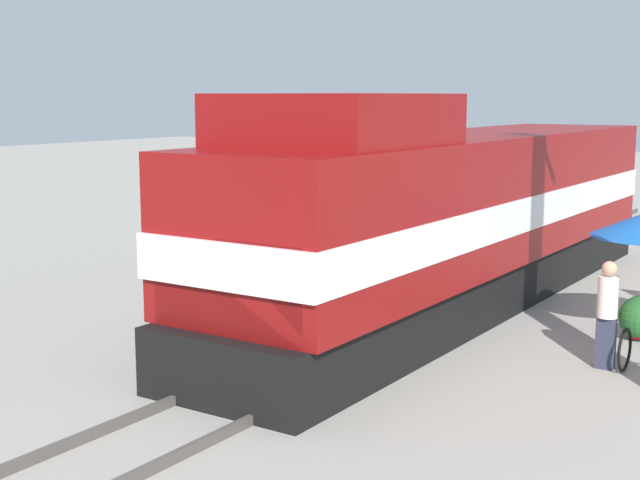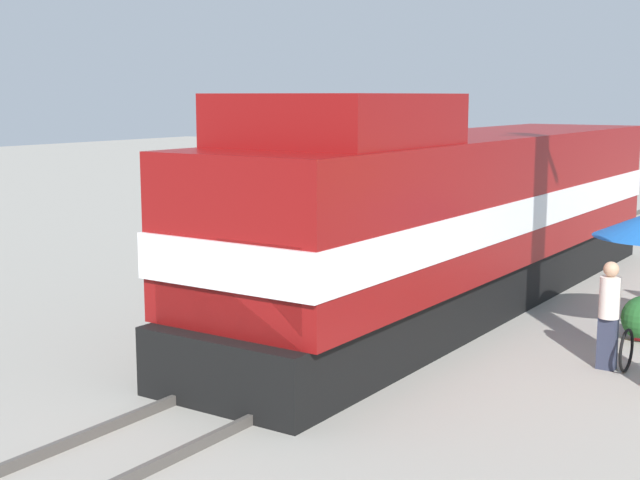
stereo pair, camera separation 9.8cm
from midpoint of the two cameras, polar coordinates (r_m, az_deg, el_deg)
name	(u,v)px [view 1 (the left image)]	position (r m, az deg, el deg)	size (l,w,h in m)	color
ground_plane	(393,333)	(17.25, 4.55, -5.93)	(120.00, 120.00, 0.00)	gray
rail_near	(361,324)	(17.57, 2.50, -5.36)	(0.08, 41.76, 0.15)	#4C4742
rail_far	(427,334)	(16.91, 6.69, -6.01)	(0.08, 41.76, 0.15)	#4C4742
locomotive	(452,216)	(19.04, 8.28, 1.53)	(3.24, 16.62, 4.53)	black
person_bystander	(607,310)	(15.49, 17.74, -4.30)	(0.34, 0.34, 1.82)	#2D3347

